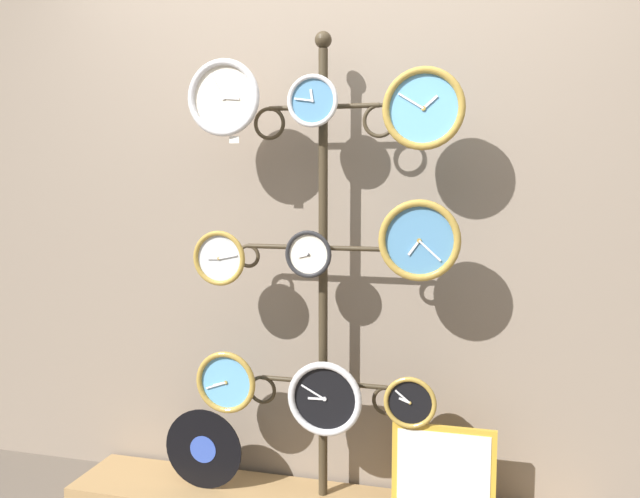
% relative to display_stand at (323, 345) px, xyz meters
% --- Properties ---
extents(shop_wall, '(4.40, 0.04, 2.80)m').
position_rel_display_stand_xyz_m(shop_wall, '(0.00, 0.16, 0.69)').
color(shop_wall, gray).
rests_on(shop_wall, ground_plane).
extents(display_stand, '(0.75, 0.37, 1.98)m').
position_rel_display_stand_xyz_m(display_stand, '(0.00, 0.00, 0.00)').
color(display_stand, '#382D1E').
rests_on(display_stand, ground_plane).
extents(clock_top_left, '(0.31, 0.04, 0.31)m').
position_rel_display_stand_xyz_m(clock_top_left, '(-0.38, -0.11, 1.01)').
color(clock_top_left, silver).
extents(clock_top_center, '(0.20, 0.04, 0.20)m').
position_rel_display_stand_xyz_m(clock_top_center, '(-0.02, -0.08, 0.99)').
color(clock_top_center, '#4C84B2').
extents(clock_top_right, '(0.31, 0.04, 0.31)m').
position_rel_display_stand_xyz_m(clock_top_right, '(0.41, -0.10, 0.94)').
color(clock_top_right, '#60A8DB').
extents(clock_middle_left, '(0.23, 0.04, 0.23)m').
position_rel_display_stand_xyz_m(clock_middle_left, '(-0.41, -0.11, 0.36)').
color(clock_middle_left, silver).
extents(clock_middle_center, '(0.19, 0.04, 0.19)m').
position_rel_display_stand_xyz_m(clock_middle_center, '(-0.04, -0.07, 0.39)').
color(clock_middle_center, silver).
extents(clock_middle_right, '(0.31, 0.04, 0.31)m').
position_rel_display_stand_xyz_m(clock_middle_right, '(0.40, -0.11, 0.46)').
color(clock_middle_right, '#4C84B2').
extents(clock_bottom_left, '(0.26, 0.04, 0.26)m').
position_rel_display_stand_xyz_m(clock_bottom_left, '(-0.39, -0.10, -0.16)').
color(clock_bottom_left, '#60A8DB').
extents(clock_bottom_center, '(0.31, 0.04, 0.31)m').
position_rel_display_stand_xyz_m(clock_bottom_center, '(0.04, -0.11, -0.19)').
color(clock_bottom_center, black).
extents(clock_bottom_right, '(0.21, 0.04, 0.21)m').
position_rel_display_stand_xyz_m(clock_bottom_right, '(0.37, -0.07, -0.19)').
color(clock_bottom_right, black).
extents(vinyl_record, '(0.35, 0.01, 0.35)m').
position_rel_display_stand_xyz_m(vinyl_record, '(-0.51, -0.08, -0.47)').
color(vinyl_record, black).
rests_on(vinyl_record, low_shelf).
extents(picture_frame, '(0.40, 0.02, 0.37)m').
position_rel_display_stand_xyz_m(picture_frame, '(0.50, -0.06, -0.46)').
color(picture_frame, gold).
rests_on(picture_frame, low_shelf).
extents(price_tag_upper, '(0.04, 0.00, 0.03)m').
position_rel_display_stand_xyz_m(price_tag_upper, '(-0.34, -0.11, 0.84)').
color(price_tag_upper, white).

